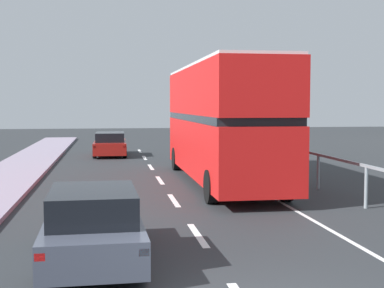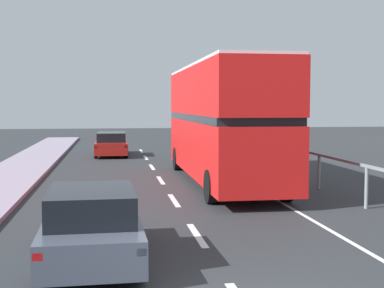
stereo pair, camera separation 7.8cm
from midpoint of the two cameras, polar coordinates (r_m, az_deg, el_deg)
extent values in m
cube|color=silver|center=(12.29, 0.71, -9.52)|extent=(0.16, 2.24, 0.01)
cube|color=silver|center=(16.60, -1.76, -5.92)|extent=(0.16, 2.24, 0.01)
cube|color=silver|center=(20.96, -3.20, -3.81)|extent=(0.16, 2.24, 0.01)
cube|color=silver|center=(25.36, -4.13, -2.43)|extent=(0.16, 2.24, 0.01)
cube|color=silver|center=(29.76, -4.79, -1.45)|extent=(0.16, 2.24, 0.01)
cube|color=silver|center=(34.18, -5.28, -0.73)|extent=(0.16, 2.24, 0.01)
cube|color=silver|center=(16.92, 8.97, -5.77)|extent=(0.12, 46.00, 0.01)
cube|color=gray|center=(17.49, 15.44, -1.61)|extent=(0.08, 42.00, 0.08)
cylinder|color=gray|center=(15.99, 17.95, -4.35)|extent=(0.10, 0.10, 1.20)
cylinder|color=gray|center=(19.15, 13.28, -2.88)|extent=(0.10, 0.10, 1.20)
cylinder|color=gray|center=(22.42, 9.96, -1.82)|extent=(0.10, 0.10, 1.20)
cylinder|color=gray|center=(25.75, 7.49, -1.02)|extent=(0.10, 0.10, 1.20)
cylinder|color=gray|center=(29.11, 5.59, -0.41)|extent=(0.10, 0.10, 1.20)
cylinder|color=gray|center=(32.51, 4.09, 0.08)|extent=(0.10, 0.10, 1.20)
cylinder|color=gray|center=(35.93, 2.87, 0.47)|extent=(0.10, 0.10, 1.20)
cube|color=red|center=(20.08, 3.23, -0.34)|extent=(2.50, 11.30, 1.97)
cube|color=black|center=(20.02, 3.25, 2.81)|extent=(2.52, 10.85, 0.24)
cube|color=red|center=(20.02, 3.26, 5.56)|extent=(2.50, 11.30, 1.69)
cube|color=silver|center=(20.06, 3.27, 8.11)|extent=(2.45, 11.07, 0.10)
cube|color=black|center=(25.59, 0.68, 0.86)|extent=(2.24, 0.04, 1.38)
cube|color=yellow|center=(25.57, 0.68, 6.21)|extent=(1.50, 0.04, 0.28)
cylinder|color=black|center=(24.15, -1.49, -1.56)|extent=(0.28, 1.00, 1.00)
cylinder|color=black|center=(24.53, 3.84, -1.48)|extent=(0.28, 1.00, 1.00)
cylinder|color=black|center=(16.01, 2.14, -4.50)|extent=(0.28, 1.00, 1.00)
cylinder|color=black|center=(16.58, 9.97, -4.26)|extent=(0.28, 1.00, 1.00)
cube|color=#444958|center=(10.50, -10.22, -9.22)|extent=(1.84, 4.10, 0.62)
cube|color=black|center=(10.18, -10.27, -6.25)|extent=(1.59, 2.27, 0.56)
cube|color=red|center=(8.57, -15.64, -11.31)|extent=(0.16, 0.06, 0.12)
cube|color=red|center=(8.54, -5.03, -11.21)|extent=(0.16, 0.06, 0.12)
cylinder|color=black|center=(11.87, -14.04, -8.57)|extent=(0.21, 0.64, 0.64)
cylinder|color=black|center=(11.85, -6.26, -8.48)|extent=(0.21, 0.64, 0.64)
cylinder|color=black|center=(9.30, -15.30, -12.16)|extent=(0.21, 0.64, 0.64)
cylinder|color=black|center=(9.28, -5.24, -12.06)|extent=(0.21, 0.64, 0.64)
cube|color=maroon|center=(31.35, -8.35, -0.28)|extent=(1.86, 4.60, 0.65)
cube|color=black|center=(31.09, -8.37, 0.75)|extent=(1.61, 2.54, 0.51)
cube|color=red|center=(29.12, -9.98, -0.32)|extent=(0.16, 0.06, 0.12)
cube|color=red|center=(29.09, -6.86, -0.29)|extent=(0.16, 0.06, 0.12)
cylinder|color=black|center=(32.97, -9.72, -0.40)|extent=(0.21, 0.64, 0.64)
cylinder|color=black|center=(32.95, -6.90, -0.37)|extent=(0.21, 0.64, 0.64)
cylinder|color=black|center=(29.81, -9.95, -0.88)|extent=(0.21, 0.64, 0.64)
cylinder|color=black|center=(29.79, -6.83, -0.85)|extent=(0.21, 0.64, 0.64)
camera|label=1|loc=(0.04, -89.85, 0.01)|focal=50.87mm
camera|label=2|loc=(0.04, 90.15, -0.01)|focal=50.87mm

